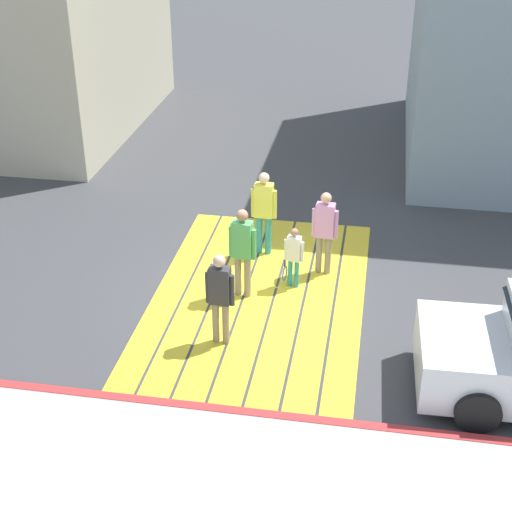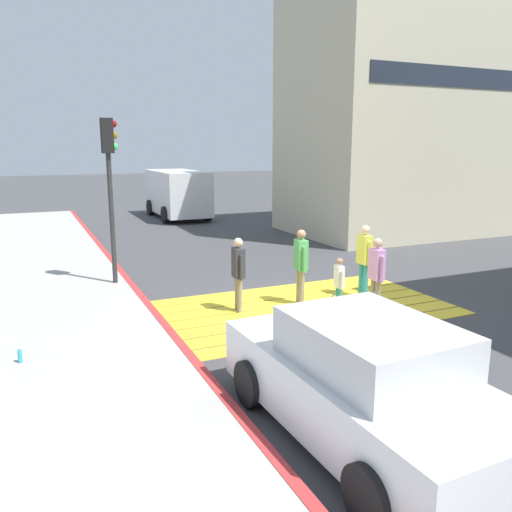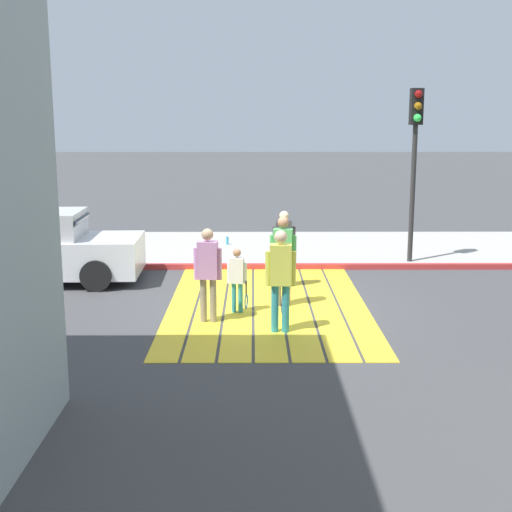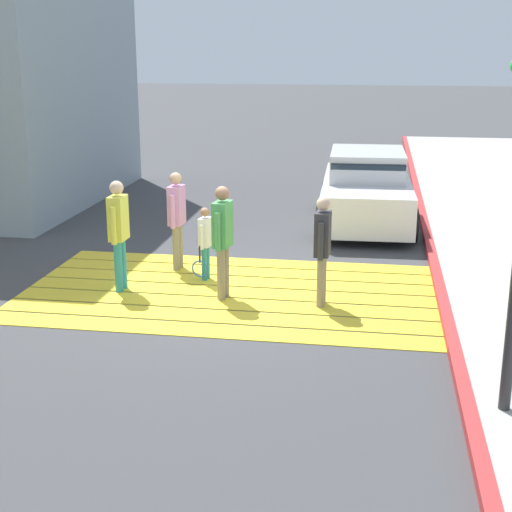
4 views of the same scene
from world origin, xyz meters
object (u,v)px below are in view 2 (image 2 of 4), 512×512
pedestrian_adult_side (301,261)px  pedestrian_child_with_racket (339,282)px  pedestrian_adult_lead (238,269)px  pedestrian_teen_behind (364,256)px  car_parked_near_curb (363,383)px  traffic_light_corner (110,168)px  water_bottle (20,356)px  pedestrian_adult_trailing (376,271)px  van_down_street (177,193)px

pedestrian_adult_side → pedestrian_child_with_racket: bearing=-60.9°
pedestrian_adult_lead → pedestrian_teen_behind: pedestrian_teen_behind is taller
car_parked_near_curb → traffic_light_corner: (-1.58, 8.50, 2.30)m
pedestrian_adult_side → pedestrian_child_with_racket: 1.03m
traffic_light_corner → pedestrian_adult_lead: 4.35m
traffic_light_corner → water_bottle: 5.81m
pedestrian_adult_lead → pedestrian_child_with_racket: bearing=-25.5°
traffic_light_corner → pedestrian_adult_lead: (2.12, -3.18, -2.08)m
water_bottle → pedestrian_adult_trailing: (6.98, -0.08, 0.75)m
car_parked_near_curb → van_down_street: bearing=80.4°
pedestrian_adult_trailing → water_bottle: bearing=179.3°
car_parked_near_curb → traffic_light_corner: bearing=100.5°
traffic_light_corner → water_bottle: (-2.29, -4.54, -2.81)m
pedestrian_adult_trailing → pedestrian_child_with_racket: pedestrian_adult_trailing is taller
car_parked_near_curb → van_down_street: size_ratio=0.83×
van_down_street → water_bottle: van_down_street is taller
pedestrian_adult_side → pedestrian_teen_behind: pedestrian_teen_behind is taller
pedestrian_adult_side → traffic_light_corner: bearing=137.9°
car_parked_near_curb → pedestrian_adult_side: (2.04, 5.24, 0.28)m
pedestrian_adult_trailing → pedestrian_teen_behind: (0.59, 1.25, 0.04)m
van_down_street → pedestrian_teen_behind: bearing=-89.3°
water_bottle → pedestrian_teen_behind: (7.56, 1.17, 0.79)m
pedestrian_child_with_racket → water_bottle: bearing=-176.2°
traffic_light_corner → pedestrian_teen_behind: size_ratio=2.42×
pedestrian_child_with_racket → pedestrian_adult_trailing: bearing=-40.2°
traffic_light_corner → pedestrian_child_with_racket: bearing=-45.2°
water_bottle → pedestrian_adult_side: pedestrian_adult_side is taller
water_bottle → pedestrian_adult_trailing: size_ratio=0.13×
traffic_light_corner → pedestrian_child_with_racket: (4.09, -4.12, -2.36)m
van_down_street → pedestrian_teen_behind: (0.18, -15.58, -0.26)m
traffic_light_corner → water_bottle: traffic_light_corner is taller
car_parked_near_curb → traffic_light_corner: 8.95m
pedestrian_adult_side → pedestrian_child_with_racket: pedestrian_adult_side is taller
traffic_light_corner → van_down_street: bearing=67.3°
pedestrian_teen_behind → pedestrian_adult_lead: bearing=176.4°
van_down_street → pedestrian_adult_lead: van_down_street is taller
van_down_street → water_bottle: size_ratio=23.71×
traffic_light_corner → pedestrian_teen_behind: 6.58m
water_bottle → pedestrian_child_with_racket: size_ratio=0.18×
pedestrian_adult_side → water_bottle: bearing=-167.8°
traffic_light_corner → pedestrian_child_with_racket: 6.26m
pedestrian_child_with_racket → traffic_light_corner: bearing=134.8°
traffic_light_corner → pedestrian_adult_trailing: traffic_light_corner is taller
van_down_street → pedestrian_adult_side: bearing=-95.5°
car_parked_near_curb → van_down_street: 21.01m
traffic_light_corner → pedestrian_child_with_racket: size_ratio=3.49×
pedestrian_adult_lead → pedestrian_adult_side: pedestrian_adult_side is taller
car_parked_near_curb → pedestrian_adult_trailing: 4.98m
pedestrian_teen_behind → pedestrian_child_with_racket: 1.44m
van_down_street → pedestrian_teen_behind: van_down_street is taller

